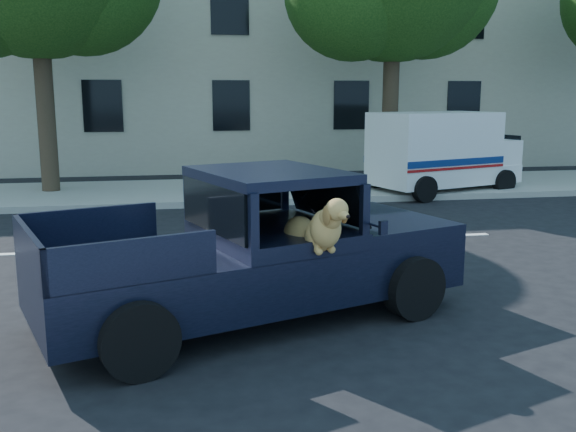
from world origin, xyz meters
TOP-DOWN VIEW (x-y plane):
  - ground at (0.00, 0.00)m, footprint 120.00×120.00m
  - far_sidewalk at (0.00, 9.20)m, footprint 60.00×4.00m
  - lane_stripes at (2.00, 3.40)m, footprint 21.60×0.14m
  - building_main at (3.00, 16.50)m, footprint 26.00×6.00m
  - pickup_truck at (-0.15, -0.34)m, footprint 5.18×3.35m
  - mail_truck at (5.96, 8.23)m, footprint 4.21×2.94m

SIDE VIEW (x-z plane):
  - ground at x=0.00m, z-range 0.00..0.00m
  - lane_stripes at x=2.00m, z-range 0.00..0.01m
  - far_sidewalk at x=0.00m, z-range 0.00..0.15m
  - pickup_truck at x=-0.15m, z-range -0.28..1.45m
  - mail_truck at x=5.96m, z-range -0.13..1.98m
  - building_main at x=3.00m, z-range 0.00..9.00m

